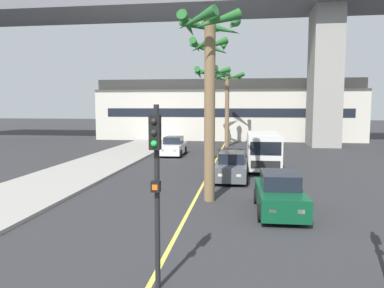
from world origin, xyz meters
name	(u,v)px	position (x,y,z in m)	size (l,w,h in m)	color
sidewalk_left	(40,187)	(-8.00, 16.00, 0.07)	(4.80, 80.00, 0.15)	#9E9991
lane_stripe_center	(212,167)	(0.00, 24.00, 0.00)	(0.14, 56.00, 0.01)	#DBCC4C
bridge_overpass	(235,5)	(0.93, 38.88, 14.51)	(80.28, 8.00, 18.10)	slate
pier_building_backdrop	(228,110)	(0.00, 46.28, 3.56)	(31.66, 8.04, 7.25)	beige
car_queue_front	(173,147)	(-3.77, 29.54, 0.72)	(1.87, 4.12, 1.56)	white
car_queue_second	(280,194)	(3.54, 13.47, 0.72)	(1.92, 4.15, 1.56)	#0C4728
car_queue_third	(232,167)	(1.46, 19.72, 0.72)	(1.90, 4.14, 1.56)	#4C5156
delivery_van	(263,150)	(3.35, 23.40, 1.29)	(2.20, 5.27, 2.36)	silver
traffic_light_median_near	(156,172)	(0.22, 6.73, 2.71)	(0.24, 0.37, 4.20)	black
palm_tree_near_median	(212,84)	(-0.38, 27.55, 5.79)	(2.91, 3.06, 7.18)	brown
palm_tree_mid_median	(227,87)	(0.33, 36.97, 5.97)	(3.58, 3.68, 7.57)	brown
palm_tree_far_median	(210,61)	(0.63, 14.87, 6.05)	(2.86, 3.05, 8.15)	brown
palm_tree_farthest_median	(209,74)	(-0.01, 21.53, 6.08)	(2.52, 2.69, 8.28)	brown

